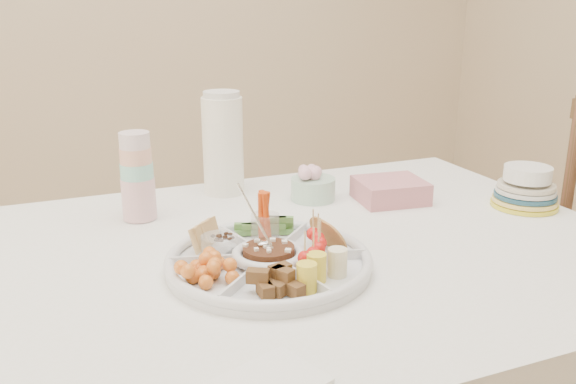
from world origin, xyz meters
name	(u,v)px	position (x,y,z in m)	size (l,w,h in m)	color
chair	(571,295)	(0.85, 0.00, 0.49)	(0.41, 0.41, 0.99)	brown
party_tray	(269,258)	(-0.03, -0.08, 0.78)	(0.38, 0.38, 0.04)	silver
bean_dip	(269,255)	(-0.03, -0.08, 0.79)	(0.10, 0.10, 0.04)	#472015
tortillas	(323,233)	(0.09, -0.05, 0.80)	(0.09, 0.09, 0.05)	tan
carrot_cucumber	(264,214)	(0.00, 0.04, 0.82)	(0.11, 0.11, 0.10)	#D3430E
pita_raisins	(208,237)	(-0.12, 0.01, 0.80)	(0.10, 0.10, 0.05)	tan
cherries	(207,269)	(-0.16, -0.11, 0.79)	(0.11, 0.11, 0.05)	orange
granola_chunks	(274,283)	(-0.07, -0.21, 0.79)	(0.10, 0.10, 0.04)	brown
banana_tomato	(335,252)	(0.06, -0.18, 0.82)	(0.11, 0.11, 0.09)	#FFDF84
cup_stack	(137,175)	(-0.21, 0.29, 0.86)	(0.08, 0.08, 0.21)	white
thermos	(223,142)	(0.03, 0.41, 0.89)	(0.10, 0.10, 0.27)	white
flower_bowl	(313,184)	(0.22, 0.27, 0.80)	(0.11, 0.11, 0.08)	silver
napkin_stack	(390,190)	(0.39, 0.18, 0.79)	(0.16, 0.14, 0.05)	#C1767F
plate_stack	(526,187)	(0.67, 0.02, 0.81)	(0.16, 0.16, 0.10)	yellow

